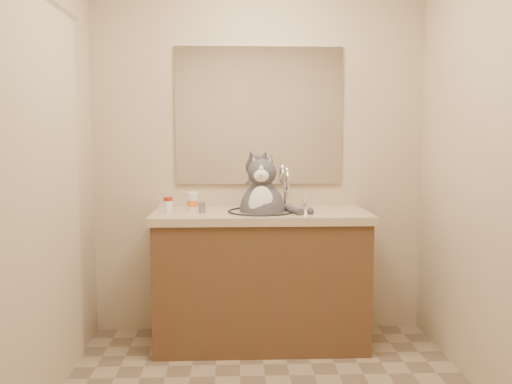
% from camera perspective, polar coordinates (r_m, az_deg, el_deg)
% --- Properties ---
extents(room, '(2.22, 2.52, 2.42)m').
position_cam_1_polar(room, '(2.56, 1.52, 2.88)').
color(room, gray).
rests_on(room, ground).
extents(vanity, '(1.34, 0.59, 1.12)m').
position_cam_1_polar(vanity, '(3.63, 0.49, -8.31)').
color(vanity, brown).
rests_on(vanity, ground).
extents(mirror, '(1.10, 0.02, 0.90)m').
position_cam_1_polar(mirror, '(3.80, 0.30, 7.63)').
color(mirror, white).
rests_on(mirror, room).
extents(shower_curtain, '(0.02, 1.30, 1.93)m').
position_cam_1_polar(shower_curtain, '(2.81, -20.49, -0.68)').
color(shower_curtain, '#BBB08D').
rests_on(shower_curtain, ground).
extents(cat, '(0.40, 0.36, 0.57)m').
position_cam_1_polar(cat, '(3.54, 0.66, -1.57)').
color(cat, '#49494E').
rests_on(cat, vanity).
extents(pill_bottle_redcap, '(0.07, 0.07, 0.10)m').
position_cam_1_polar(pill_bottle_redcap, '(3.52, -8.78, -1.29)').
color(pill_bottle_redcap, white).
rests_on(pill_bottle_redcap, vanity).
extents(pill_bottle_orange, '(0.07, 0.07, 0.12)m').
position_cam_1_polar(pill_bottle_orange, '(3.59, -6.36, -0.98)').
color(pill_bottle_orange, white).
rests_on(pill_bottle_orange, vanity).
extents(grey_canister, '(0.05, 0.05, 0.07)m').
position_cam_1_polar(grey_canister, '(3.50, -5.42, -1.55)').
color(grey_canister, gray).
rests_on(grey_canister, vanity).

